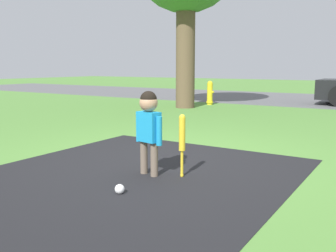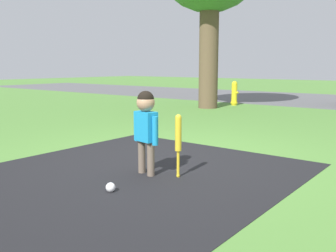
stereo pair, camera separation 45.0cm
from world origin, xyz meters
The scene contains 7 objects.
ground_plane centered at (0.00, 0.00, 0.00)m, with size 60.00×60.00×0.00m, color #518438.
driveway_strip centered at (0.10, -2.50, 0.00)m, with size 3.35×7.00×0.01m.
street_strip centered at (0.00, 10.30, 0.00)m, with size 40.00×6.00×0.01m.
child centered at (0.24, -0.76, 0.62)m, with size 0.38×0.20×0.95m.
baseball_bat centered at (0.59, -0.63, 0.46)m, with size 0.07×0.07×0.71m.
sports_ball centered at (0.36, -1.43, 0.05)m, with size 0.10×0.10×0.10m.
fire_hydrant centered at (-2.66, 6.68, 0.37)m, with size 0.25×0.22×0.76m.
Camera 1 is at (2.62, -4.11, 1.22)m, focal length 40.00 mm.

